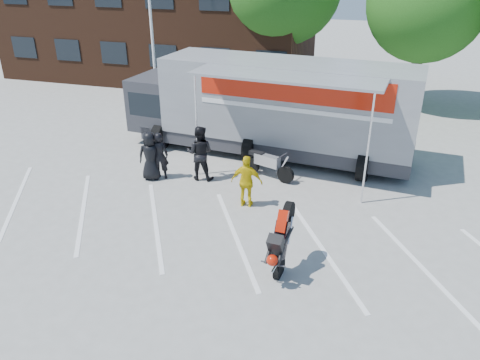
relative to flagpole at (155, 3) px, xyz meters
The scene contains 12 objects.
ground 12.83m from the flagpole, 58.02° to the right, with size 100.00×100.00×0.00m, color #9E9E99.
parking_bay_lines 12.06m from the flagpole, 55.25° to the right, with size 18.00×5.00×0.01m, color white.
office_building 8.97m from the flagpole, 115.15° to the left, with size 18.00×8.00×7.00m, color #422415.
flagpole is the anchor object (origin of this frame).
tree_mid 12.31m from the flagpole, 23.97° to the left, with size 5.44×5.44×7.68m.
transporter_truck 8.42m from the flagpole, 26.30° to the right, with size 11.18×5.39×3.56m, color gray, non-canonical shape.
parked_motorcycle 9.63m from the flagpole, 38.73° to the right, with size 0.67×2.02×1.06m, color #AEAEB3, non-canonical shape.
stunt_bike_rider 13.63m from the flagpole, 50.74° to the right, with size 0.75×1.59×1.87m, color black, non-canonical shape.
spectator_leather_a 8.08m from the flagpole, 67.58° to the right, with size 0.83×0.54×1.69m, color black.
spectator_leather_b 8.08m from the flagpole, 65.14° to the right, with size 0.60×0.40×1.66m, color black.
spectator_leather_c 8.32m from the flagpole, 54.38° to the right, with size 0.92×0.71×1.88m, color black.
spectator_hivis 10.48m from the flagpole, 49.25° to the right, with size 0.96×0.40×1.63m, color yellow.
Camera 1 is at (3.50, -9.31, 6.91)m, focal length 35.00 mm.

